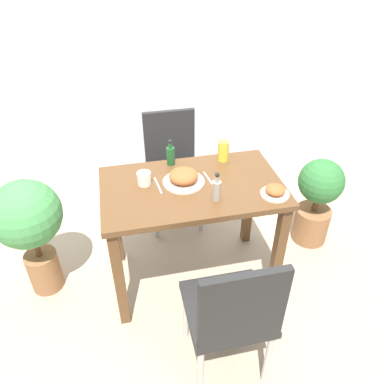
{
  "coord_description": "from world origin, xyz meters",
  "views": [
    {
      "loc": [
        -0.39,
        -1.78,
        2.03
      ],
      "look_at": [
        0.0,
        0.0,
        0.72
      ],
      "focal_mm": 35.0,
      "sensor_mm": 36.0,
      "label": 1
    }
  ],
  "objects_px": {
    "side_plate": "(275,191)",
    "food_plate": "(184,177)",
    "juice_glass": "(223,151)",
    "potted_plant_right": "(317,198)",
    "sauce_bottle": "(217,189)",
    "chair_far": "(172,163)",
    "condiment_bottle": "(171,155)",
    "chair_near": "(232,312)",
    "drink_cup": "(144,178)",
    "potted_plant_left": "(29,223)"
  },
  "relations": [
    {
      "from": "chair_far",
      "to": "juice_glass",
      "type": "relative_size",
      "value": 6.71
    },
    {
      "from": "side_plate",
      "to": "condiment_bottle",
      "type": "bearing_deg",
      "value": 138.52
    },
    {
      "from": "chair_near",
      "to": "potted_plant_right",
      "type": "distance_m",
      "value": 1.31
    },
    {
      "from": "drink_cup",
      "to": "condiment_bottle",
      "type": "relative_size",
      "value": 0.47
    },
    {
      "from": "chair_far",
      "to": "side_plate",
      "type": "bearing_deg",
      "value": -64.01
    },
    {
      "from": "chair_far",
      "to": "potted_plant_right",
      "type": "relative_size",
      "value": 1.27
    },
    {
      "from": "chair_far",
      "to": "side_plate",
      "type": "relative_size",
      "value": 5.45
    },
    {
      "from": "chair_near",
      "to": "side_plate",
      "type": "height_order",
      "value": "chair_near"
    },
    {
      "from": "potted_plant_right",
      "to": "side_plate",
      "type": "bearing_deg",
      "value": -145.28
    },
    {
      "from": "juice_glass",
      "to": "sauce_bottle",
      "type": "distance_m",
      "value": 0.44
    },
    {
      "from": "food_plate",
      "to": "side_plate",
      "type": "distance_m",
      "value": 0.54
    },
    {
      "from": "chair_near",
      "to": "chair_far",
      "type": "distance_m",
      "value": 1.44
    },
    {
      "from": "side_plate",
      "to": "food_plate",
      "type": "bearing_deg",
      "value": 154.2
    },
    {
      "from": "condiment_bottle",
      "to": "potted_plant_right",
      "type": "relative_size",
      "value": 0.25
    },
    {
      "from": "juice_glass",
      "to": "potted_plant_right",
      "type": "bearing_deg",
      "value": -4.95
    },
    {
      "from": "food_plate",
      "to": "condiment_bottle",
      "type": "relative_size",
      "value": 1.41
    },
    {
      "from": "food_plate",
      "to": "drink_cup",
      "type": "bearing_deg",
      "value": 170.71
    },
    {
      "from": "sauce_bottle",
      "to": "potted_plant_left",
      "type": "relative_size",
      "value": 0.21
    },
    {
      "from": "condiment_bottle",
      "to": "potted_plant_right",
      "type": "height_order",
      "value": "condiment_bottle"
    },
    {
      "from": "sauce_bottle",
      "to": "potted_plant_left",
      "type": "bearing_deg",
      "value": 165.23
    },
    {
      "from": "chair_far",
      "to": "potted_plant_left",
      "type": "height_order",
      "value": "chair_far"
    },
    {
      "from": "chair_far",
      "to": "sauce_bottle",
      "type": "relative_size",
      "value": 5.07
    },
    {
      "from": "side_plate",
      "to": "sauce_bottle",
      "type": "xyz_separation_m",
      "value": [
        -0.34,
        0.03,
        0.04
      ]
    },
    {
      "from": "food_plate",
      "to": "sauce_bottle",
      "type": "distance_m",
      "value": 0.25
    },
    {
      "from": "chair_near",
      "to": "sauce_bottle",
      "type": "distance_m",
      "value": 0.65
    },
    {
      "from": "food_plate",
      "to": "drink_cup",
      "type": "distance_m",
      "value": 0.23
    },
    {
      "from": "sauce_bottle",
      "to": "condiment_bottle",
      "type": "distance_m",
      "value": 0.47
    },
    {
      "from": "side_plate",
      "to": "condiment_bottle",
      "type": "distance_m",
      "value": 0.7
    },
    {
      "from": "chair_near",
      "to": "drink_cup",
      "type": "height_order",
      "value": "chair_near"
    },
    {
      "from": "side_plate",
      "to": "potted_plant_right",
      "type": "bearing_deg",
      "value": 34.72
    },
    {
      "from": "drink_cup",
      "to": "potted_plant_right",
      "type": "distance_m",
      "value": 1.33
    },
    {
      "from": "food_plate",
      "to": "potted_plant_right",
      "type": "relative_size",
      "value": 0.35
    },
    {
      "from": "food_plate",
      "to": "drink_cup",
      "type": "xyz_separation_m",
      "value": [
        -0.23,
        0.04,
        0.0
      ]
    },
    {
      "from": "side_plate",
      "to": "chair_far",
      "type": "bearing_deg",
      "value": 115.99
    },
    {
      "from": "side_plate",
      "to": "condiment_bottle",
      "type": "relative_size",
      "value": 0.93
    },
    {
      "from": "chair_far",
      "to": "drink_cup",
      "type": "height_order",
      "value": "chair_far"
    },
    {
      "from": "sauce_bottle",
      "to": "potted_plant_right",
      "type": "bearing_deg",
      "value": 21.31
    },
    {
      "from": "juice_glass",
      "to": "sauce_bottle",
      "type": "xyz_separation_m",
      "value": [
        -0.16,
        -0.41,
        0.0
      ]
    },
    {
      "from": "chair_near",
      "to": "food_plate",
      "type": "distance_m",
      "value": 0.82
    },
    {
      "from": "chair_near",
      "to": "food_plate",
      "type": "xyz_separation_m",
      "value": [
        -0.09,
        0.76,
        0.31
      ]
    },
    {
      "from": "chair_far",
      "to": "potted_plant_right",
      "type": "bearing_deg",
      "value": -28.42
    },
    {
      "from": "juice_glass",
      "to": "potted_plant_left",
      "type": "relative_size",
      "value": 0.16
    },
    {
      "from": "condiment_bottle",
      "to": "food_plate",
      "type": "bearing_deg",
      "value": -80.49
    },
    {
      "from": "sauce_bottle",
      "to": "chair_far",
      "type": "bearing_deg",
      "value": 96.94
    },
    {
      "from": "juice_glass",
      "to": "potted_plant_right",
      "type": "relative_size",
      "value": 0.19
    },
    {
      "from": "sauce_bottle",
      "to": "condiment_bottle",
      "type": "bearing_deg",
      "value": 113.24
    },
    {
      "from": "side_plate",
      "to": "sauce_bottle",
      "type": "height_order",
      "value": "sauce_bottle"
    },
    {
      "from": "drink_cup",
      "to": "sauce_bottle",
      "type": "xyz_separation_m",
      "value": [
        0.38,
        -0.24,
        0.03
      ]
    },
    {
      "from": "juice_glass",
      "to": "potted_plant_left",
      "type": "bearing_deg",
      "value": -174.52
    },
    {
      "from": "chair_near",
      "to": "juice_glass",
      "type": "xyz_separation_m",
      "value": [
        0.22,
        0.96,
        0.34
      ]
    }
  ]
}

